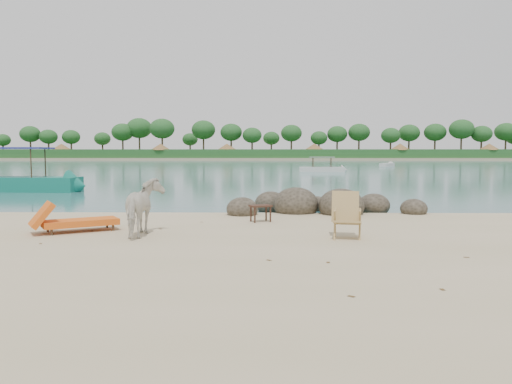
# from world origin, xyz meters

# --- Properties ---
(water) EXTENTS (400.00, 400.00, 0.00)m
(water) POSITION_xyz_m (0.00, 90.00, 0.00)
(water) COLOR #346668
(water) RESTS_ON ground
(far_shore) EXTENTS (420.00, 90.00, 1.40)m
(far_shore) POSITION_xyz_m (0.00, 170.00, 0.00)
(far_shore) COLOR tan
(far_shore) RESTS_ON ground
(far_scenery) EXTENTS (420.00, 18.00, 9.50)m
(far_scenery) POSITION_xyz_m (0.03, 136.70, 3.14)
(far_scenery) COLOR #1E4C1E
(far_scenery) RESTS_ON ground
(boulders) EXTENTS (6.31, 2.85, 1.09)m
(boulders) POSITION_xyz_m (2.41, 6.21, 0.22)
(boulders) COLOR #2F291F
(boulders) RESTS_ON ground
(cow) EXTENTS (0.76, 1.58, 1.32)m
(cow) POSITION_xyz_m (-2.02, 1.49, 0.66)
(cow) COLOR white
(cow) RESTS_ON ground
(side_table) EXTENTS (0.68, 0.58, 0.47)m
(side_table) POSITION_xyz_m (0.62, 3.83, 0.23)
(side_table) COLOR black
(side_table) RESTS_ON ground
(lounge_chair) EXTENTS (2.24, 1.77, 0.65)m
(lounge_chair) POSITION_xyz_m (-3.74, 2.10, 0.32)
(lounge_chair) COLOR #E05A1A
(lounge_chair) RESTS_ON ground
(deck_chair) EXTENTS (0.78, 0.84, 1.04)m
(deck_chair) POSITION_xyz_m (2.56, 1.16, 0.52)
(deck_chair) COLOR tan
(deck_chair) RESTS_ON ground
(boat_near) EXTENTS (7.69, 2.10, 3.69)m
(boat_near) POSITION_xyz_m (-12.31, 15.83, 1.84)
(boat_near) COLOR #116C5B
(boat_near) RESTS_ON water
(boat_mid) EXTENTS (5.41, 1.38, 2.63)m
(boat_mid) POSITION_xyz_m (6.91, 43.88, 1.31)
(boat_mid) COLOR silver
(boat_mid) RESTS_ON water
(boat_far) EXTENTS (3.53, 4.85, 0.58)m
(boat_far) POSITION_xyz_m (19.76, 67.82, 0.29)
(boat_far) COLOR silver
(boat_far) RESTS_ON water
(dead_leaves) EXTENTS (8.48, 7.23, 0.00)m
(dead_leaves) POSITION_xyz_m (-0.20, -0.35, 0.00)
(dead_leaves) COLOR brown
(dead_leaves) RESTS_ON ground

